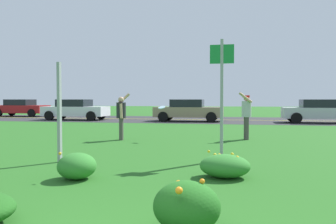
# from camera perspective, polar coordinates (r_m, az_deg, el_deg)

# --- Properties ---
(ground_plane) EXTENTS (120.00, 120.00, 0.00)m
(ground_plane) POSITION_cam_1_polar(r_m,az_deg,el_deg) (13.51, 6.61, -4.12)
(ground_plane) COLOR #26601E
(highway_strip) EXTENTS (120.00, 8.72, 0.01)m
(highway_strip) POSITION_cam_1_polar(r_m,az_deg,el_deg) (25.02, 8.85, -1.28)
(highway_strip) COLOR #2D2D30
(highway_strip) RESTS_ON ground
(highway_center_stripe) EXTENTS (120.00, 0.16, 0.00)m
(highway_center_stripe) POSITION_cam_1_polar(r_m,az_deg,el_deg) (25.02, 8.85, -1.27)
(highway_center_stripe) COLOR yellow
(highway_center_stripe) RESTS_ON ground
(daylily_clump_front_right) EXTENTS (0.94, 0.77, 0.47)m
(daylily_clump_front_right) POSITION_cam_1_polar(r_m,az_deg,el_deg) (6.65, 9.25, -8.67)
(daylily_clump_front_right) COLOR #337F2D
(daylily_clump_front_right) RESTS_ON ground
(daylily_clump_mid_left) EXTENTS (0.70, 0.73, 0.52)m
(daylily_clump_mid_left) POSITION_cam_1_polar(r_m,az_deg,el_deg) (6.65, -14.62, -8.51)
(daylily_clump_mid_left) COLOR #337F2D
(daylily_clump_mid_left) RESTS_ON ground
(daylily_clump_mid_center) EXTENTS (0.75, 0.69, 0.58)m
(daylily_clump_mid_center) POSITION_cam_1_polar(r_m,az_deg,el_deg) (3.97, 3.05, -15.11)
(daylily_clump_mid_center) COLOR #23661E
(daylily_clump_mid_center) RESTS_ON ground
(sign_post_near_path) EXTENTS (0.07, 0.10, 2.31)m
(sign_post_near_path) POSITION_cam_1_polar(r_m,az_deg,el_deg) (8.43, -17.28, -0.05)
(sign_post_near_path) COLOR #93969B
(sign_post_near_path) RESTS_ON ground
(sign_post_by_roadside) EXTENTS (0.56, 0.10, 2.86)m
(sign_post_by_roadside) POSITION_cam_1_polar(r_m,az_deg,el_deg) (8.34, 8.76, 3.90)
(sign_post_by_roadside) COLOR #93969B
(sign_post_by_roadside) RESTS_ON ground
(person_thrower_dark_shirt) EXTENTS (0.46, 0.55, 1.69)m
(person_thrower_dark_shirt) POSITION_cam_1_polar(r_m,az_deg,el_deg) (12.61, -7.62, -0.34)
(person_thrower_dark_shirt) COLOR #232328
(person_thrower_dark_shirt) RESTS_ON ground
(person_catcher_red_cap_gray_shirt) EXTENTS (0.50, 0.55, 1.72)m
(person_catcher_red_cap_gray_shirt) POSITION_cam_1_polar(r_m,az_deg,el_deg) (12.94, 12.64, -0.08)
(person_catcher_red_cap_gray_shirt) COLOR #B2B2B7
(person_catcher_red_cap_gray_shirt) RESTS_ON ground
(frisbee_pale_blue) EXTENTS (0.26, 0.24, 0.14)m
(frisbee_pale_blue) POSITION_cam_1_polar(r_m,az_deg,el_deg) (12.24, -1.04, 0.75)
(frisbee_pale_blue) COLOR #ADD6E5
(car_red_leftmost) EXTENTS (4.50, 2.00, 1.45)m
(car_red_leftmost) POSITION_cam_1_polar(r_m,az_deg,el_deg) (32.58, -22.82, 0.65)
(car_red_leftmost) COLOR maroon
(car_red_leftmost) RESTS_ON ground
(car_white_center_left) EXTENTS (4.50, 2.00, 1.45)m
(car_white_center_left) POSITION_cam_1_polar(r_m,az_deg,el_deg) (25.65, -14.85, 0.40)
(car_white_center_left) COLOR silver
(car_white_center_left) RESTS_ON ground
(car_tan_center_right) EXTENTS (4.50, 2.00, 1.45)m
(car_tan_center_right) POSITION_cam_1_polar(r_m,az_deg,el_deg) (23.23, 3.34, 0.30)
(car_tan_center_right) COLOR #937F60
(car_tan_center_right) RESTS_ON ground
(car_silver_rightmost) EXTENTS (4.50, 2.00, 1.45)m
(car_silver_rightmost) POSITION_cam_1_polar(r_m,az_deg,el_deg) (23.52, 23.54, 0.16)
(car_silver_rightmost) COLOR #B7BABF
(car_silver_rightmost) RESTS_ON ground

